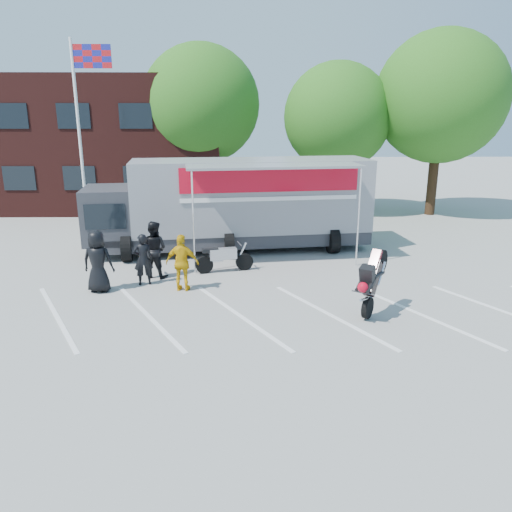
{
  "coord_description": "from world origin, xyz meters",
  "views": [
    {
      "loc": [
        0.44,
        -11.22,
        5.15
      ],
      "look_at": [
        0.66,
        2.15,
        1.3
      ],
      "focal_mm": 35.0,
      "sensor_mm": 36.0,
      "label": 1
    }
  ],
  "objects_px": {
    "flagpole": "(84,115)",
    "spectator_leather_b": "(143,259)",
    "parked_motorcycle": "(225,272)",
    "spectator_leather_c": "(154,249)",
    "spectator_leather_a": "(98,261)",
    "spectator_hivis": "(182,263)",
    "stunt_bike_rider": "(375,311)",
    "tree_left": "(201,104)",
    "tree_mid": "(337,117)",
    "transporter_truck": "(239,249)",
    "tree_right": "(441,97)"
  },
  "relations": [
    {
      "from": "parked_motorcycle",
      "to": "tree_mid",
      "type": "bearing_deg",
      "value": -42.01
    },
    {
      "from": "tree_mid",
      "to": "spectator_leather_a",
      "type": "xyz_separation_m",
      "value": [
        -9.0,
        -12.07,
        -4.02
      ]
    },
    {
      "from": "spectator_leather_c",
      "to": "stunt_bike_rider",
      "type": "bearing_deg",
      "value": 172.93
    },
    {
      "from": "flagpole",
      "to": "parked_motorcycle",
      "type": "height_order",
      "value": "flagpole"
    },
    {
      "from": "spectator_leather_b",
      "to": "spectator_leather_a",
      "type": "bearing_deg",
      "value": 14.57
    },
    {
      "from": "flagpole",
      "to": "tree_mid",
      "type": "distance_m",
      "value": 12.31
    },
    {
      "from": "parked_motorcycle",
      "to": "spectator_leather_c",
      "type": "bearing_deg",
      "value": 88.23
    },
    {
      "from": "flagpole",
      "to": "tree_left",
      "type": "xyz_separation_m",
      "value": [
        4.24,
        6.0,
        0.51
      ]
    },
    {
      "from": "transporter_truck",
      "to": "parked_motorcycle",
      "type": "bearing_deg",
      "value": -106.25
    },
    {
      "from": "spectator_leather_b",
      "to": "tree_mid",
      "type": "bearing_deg",
      "value": -136.61
    },
    {
      "from": "transporter_truck",
      "to": "parked_motorcycle",
      "type": "height_order",
      "value": "transporter_truck"
    },
    {
      "from": "tree_mid",
      "to": "spectator_leather_a",
      "type": "bearing_deg",
      "value": -126.72
    },
    {
      "from": "tree_right",
      "to": "spectator_leather_b",
      "type": "distance_m",
      "value": 17.59
    },
    {
      "from": "spectator_leather_c",
      "to": "tree_mid",
      "type": "bearing_deg",
      "value": -107.03
    },
    {
      "from": "flagpole",
      "to": "stunt_bike_rider",
      "type": "height_order",
      "value": "flagpole"
    },
    {
      "from": "transporter_truck",
      "to": "spectator_leather_a",
      "type": "distance_m",
      "value": 6.31
    },
    {
      "from": "flagpole",
      "to": "parked_motorcycle",
      "type": "xyz_separation_m",
      "value": [
        5.89,
        -5.22,
        -5.05
      ]
    },
    {
      "from": "parked_motorcycle",
      "to": "spectator_leather_b",
      "type": "relative_size",
      "value": 1.24
    },
    {
      "from": "spectator_leather_b",
      "to": "transporter_truck",
      "type": "bearing_deg",
      "value": -137.36
    },
    {
      "from": "stunt_bike_rider",
      "to": "spectator_leather_b",
      "type": "distance_m",
      "value": 7.09
    },
    {
      "from": "tree_mid",
      "to": "spectator_leather_a",
      "type": "distance_m",
      "value": 15.58
    },
    {
      "from": "tree_left",
      "to": "stunt_bike_rider",
      "type": "relative_size",
      "value": 4.55
    },
    {
      "from": "flagpole",
      "to": "spectator_leather_b",
      "type": "height_order",
      "value": "flagpole"
    },
    {
      "from": "tree_left",
      "to": "transporter_truck",
      "type": "height_order",
      "value": "tree_left"
    },
    {
      "from": "tree_right",
      "to": "tree_mid",
      "type": "bearing_deg",
      "value": 174.29
    },
    {
      "from": "transporter_truck",
      "to": "stunt_bike_rider",
      "type": "bearing_deg",
      "value": -67.17
    },
    {
      "from": "flagpole",
      "to": "spectator_hivis",
      "type": "height_order",
      "value": "flagpole"
    },
    {
      "from": "tree_right",
      "to": "spectator_leather_c",
      "type": "bearing_deg",
      "value": -140.96
    },
    {
      "from": "parked_motorcycle",
      "to": "spectator_leather_c",
      "type": "relative_size",
      "value": 1.08
    },
    {
      "from": "tree_right",
      "to": "spectator_leather_a",
      "type": "distance_m",
      "value": 18.82
    },
    {
      "from": "tree_left",
      "to": "parked_motorcycle",
      "type": "height_order",
      "value": "tree_left"
    },
    {
      "from": "transporter_truck",
      "to": "spectator_leather_c",
      "type": "distance_m",
      "value": 4.4
    },
    {
      "from": "spectator_leather_a",
      "to": "transporter_truck",
      "type": "bearing_deg",
      "value": -125.45
    },
    {
      "from": "tree_right",
      "to": "transporter_truck",
      "type": "height_order",
      "value": "tree_right"
    },
    {
      "from": "stunt_bike_rider",
      "to": "spectator_hivis",
      "type": "height_order",
      "value": "spectator_hivis"
    },
    {
      "from": "tree_right",
      "to": "stunt_bike_rider",
      "type": "distance_m",
      "value": 15.76
    },
    {
      "from": "spectator_leather_a",
      "to": "spectator_leather_b",
      "type": "height_order",
      "value": "spectator_leather_a"
    },
    {
      "from": "tree_right",
      "to": "stunt_bike_rider",
      "type": "xyz_separation_m",
      "value": [
        -6.14,
        -13.27,
        -5.88
      ]
    },
    {
      "from": "flagpole",
      "to": "spectator_leather_c",
      "type": "relative_size",
      "value": 4.33
    },
    {
      "from": "tree_left",
      "to": "tree_mid",
      "type": "relative_size",
      "value": 1.13
    },
    {
      "from": "spectator_leather_a",
      "to": "parked_motorcycle",
      "type": "bearing_deg",
      "value": -147.67
    },
    {
      "from": "flagpole",
      "to": "parked_motorcycle",
      "type": "distance_m",
      "value": 9.35
    },
    {
      "from": "spectator_leather_a",
      "to": "spectator_leather_b",
      "type": "relative_size",
      "value": 1.15
    },
    {
      "from": "flagpole",
      "to": "tree_mid",
      "type": "relative_size",
      "value": 1.04
    },
    {
      "from": "tree_mid",
      "to": "parked_motorcycle",
      "type": "height_order",
      "value": "tree_mid"
    },
    {
      "from": "parked_motorcycle",
      "to": "spectator_hivis",
      "type": "relative_size",
      "value": 1.16
    },
    {
      "from": "flagpole",
      "to": "tree_right",
      "type": "distance_m",
      "value": 16.88
    },
    {
      "from": "tree_mid",
      "to": "spectator_leather_b",
      "type": "height_order",
      "value": "tree_mid"
    },
    {
      "from": "spectator_leather_a",
      "to": "spectator_hivis",
      "type": "bearing_deg",
      "value": -173.63
    },
    {
      "from": "tree_left",
      "to": "spectator_leather_c",
      "type": "relative_size",
      "value": 4.68
    }
  ]
}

